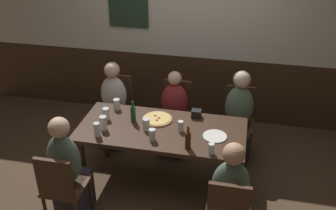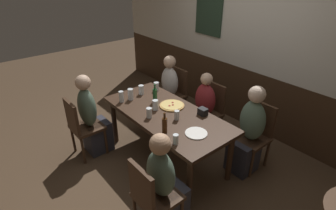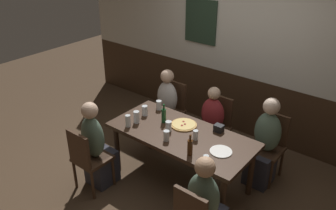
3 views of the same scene
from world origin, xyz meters
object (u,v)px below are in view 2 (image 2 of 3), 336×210
(pint_glass_amber, at_px, (176,140))
(plate_white_large, at_px, (196,133))
(chair_left_far, at_px, (175,91))
(chair_right_far, at_px, (255,132))
(beer_glass_half, at_px, (141,90))
(chair_mid_far, at_px, (210,109))
(person_left_near, at_px, (92,120))
(person_right_near, at_px, (165,188))
(tumbler_water, at_px, (131,95))
(dining_table, at_px, (166,118))
(beer_glass_tall, at_px, (177,116))
(tumbler_short, at_px, (149,113))
(person_left_far, at_px, (167,95))
(highball_clear, at_px, (156,87))
(person_right_far, at_px, (248,136))
(pint_glass_stout, at_px, (121,97))
(beer_bottle_green, at_px, (155,95))
(condiment_caddy, at_px, (203,112))
(beer_bottle_brown, at_px, (165,125))
(chair_left_near, at_px, (81,125))
(pizza, at_px, (172,105))
(person_mid_far, at_px, (202,115))
(chair_right_near, at_px, (151,195))
(pint_glass_pale, at_px, (155,106))

(pint_glass_amber, relative_size, plate_white_large, 0.45)
(chair_left_far, distance_m, pint_glass_amber, 1.84)
(chair_right_far, distance_m, beer_glass_half, 1.68)
(chair_mid_far, height_order, chair_left_far, same)
(plate_white_large, bearing_deg, person_left_near, -155.38)
(person_right_near, relative_size, tumbler_water, 7.11)
(dining_table, height_order, beer_glass_tall, beer_glass_tall)
(tumbler_short, bearing_deg, person_left_far, 129.68)
(person_left_far, distance_m, highball_clear, 0.52)
(person_left_far, xyz_separation_m, highball_clear, (0.19, -0.37, 0.31))
(person_left_near, distance_m, person_left_far, 1.35)
(person_right_far, relative_size, pint_glass_stout, 7.48)
(chair_right_far, bearing_deg, beer_bottle_green, -146.15)
(pint_glass_amber, distance_m, beer_glass_tall, 0.50)
(beer_glass_half, bearing_deg, person_left_near, -101.20)
(dining_table, bearing_deg, highball_clear, 153.54)
(tumbler_water, bearing_deg, condiment_caddy, 26.61)
(person_left_far, xyz_separation_m, tumbler_short, (0.76, -0.91, 0.31))
(chair_left_far, distance_m, person_right_near, 2.20)
(chair_left_far, height_order, person_right_near, person_right_near)
(person_left_near, xyz_separation_m, beer_bottle_brown, (1.14, 0.37, 0.34))
(chair_left_near, bearing_deg, chair_right_far, 46.27)
(dining_table, bearing_deg, pizza, 117.37)
(beer_glass_tall, bearing_deg, beer_glass_half, 175.35)
(pizza, bearing_deg, person_mid_far, 80.33)
(pint_glass_stout, xyz_separation_m, beer_bottle_green, (0.29, 0.36, 0.03))
(chair_right_near, height_order, tumbler_water, tumbler_water)
(person_left_near, distance_m, pint_glass_amber, 1.45)
(chair_right_far, relative_size, tumbler_water, 5.51)
(chair_mid_far, distance_m, tumbler_short, 1.12)
(beer_glass_tall, bearing_deg, condiment_caddy, 69.69)
(pint_glass_stout, height_order, condiment_caddy, pint_glass_stout)
(tumbler_water, distance_m, plate_white_large, 1.20)
(tumbler_water, bearing_deg, chair_mid_far, 58.50)
(person_mid_far, bearing_deg, beer_bottle_green, -119.43)
(person_right_near, height_order, pizza, person_right_near)
(person_right_far, bearing_deg, pint_glass_amber, -102.33)
(pint_glass_pale, bearing_deg, person_left_near, -136.40)
(dining_table, bearing_deg, pint_glass_pale, -158.66)
(chair_right_near, height_order, pint_glass_stout, pint_glass_stout)
(person_right_near, bearing_deg, beer_bottle_green, 146.69)
(person_right_far, xyz_separation_m, pint_glass_pale, (-0.95, -0.74, 0.29))
(person_right_near, xyz_separation_m, beer_glass_tall, (-0.59, 0.67, 0.31))
(chair_right_near, height_order, beer_glass_tall, chair_right_near)
(person_left_far, relative_size, condiment_caddy, 10.44)
(tumbler_short, xyz_separation_m, pint_glass_pale, (-0.11, 0.18, -0.00))
(pint_glass_pale, bearing_deg, beer_glass_tall, 7.97)
(pizza, xyz_separation_m, beer_bottle_brown, (0.43, -0.47, 0.09))
(chair_mid_far, xyz_separation_m, pint_glass_pale, (-0.15, -0.90, 0.30))
(tumbler_short, relative_size, pint_glass_pale, 0.96)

